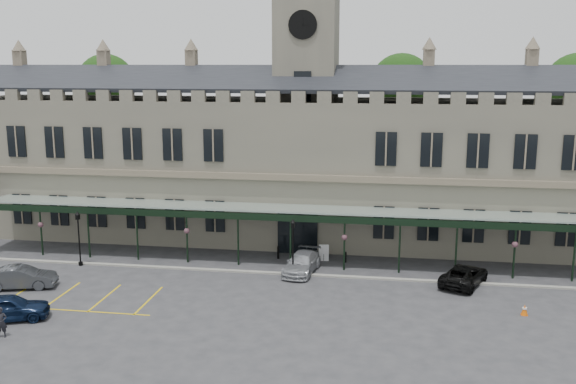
# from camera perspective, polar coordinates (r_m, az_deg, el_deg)

# --- Properties ---
(ground) EXTENTS (140.00, 140.00, 0.00)m
(ground) POSITION_cam_1_polar(r_m,az_deg,el_deg) (41.68, -1.31, -9.74)
(ground) COLOR #303033
(station_building) EXTENTS (60.00, 10.36, 17.30)m
(station_building) POSITION_cam_1_polar(r_m,az_deg,el_deg) (55.28, 1.61, 2.47)
(station_building) COLOR #5E5A4E
(station_building) RESTS_ON ground
(clock_tower) EXTENTS (5.60, 5.60, 24.80)m
(clock_tower) POSITION_cam_1_polar(r_m,az_deg,el_deg) (54.73, 1.66, 9.37)
(clock_tower) COLOR #5E5A4E
(clock_tower) RESTS_ON ground
(canopy) EXTENTS (50.00, 4.10, 4.30)m
(canopy) POSITION_cam_1_polar(r_m,az_deg,el_deg) (47.93, 0.27, -3.88)
(canopy) COLOR #8C9E93
(canopy) RESTS_ON ground
(kerb) EXTENTS (60.00, 0.40, 0.12)m
(kerb) POSITION_cam_1_polar(r_m,az_deg,el_deg) (46.76, -0.10, -7.27)
(kerb) COLOR gray
(kerb) RESTS_ON ground
(parking_markings) EXTENTS (16.00, 6.00, 0.01)m
(parking_markings) POSITION_cam_1_polar(r_m,az_deg,el_deg) (44.91, -19.76, -8.85)
(parking_markings) COLOR gold
(parking_markings) RESTS_ON ground
(tree_behind_left) EXTENTS (6.00, 6.00, 16.00)m
(tree_behind_left) POSITION_cam_1_polar(r_m,az_deg,el_deg) (69.63, -15.83, 9.13)
(tree_behind_left) COLOR #332314
(tree_behind_left) RESTS_ON ground
(tree_behind_mid) EXTENTS (6.00, 6.00, 16.00)m
(tree_behind_mid) POSITION_cam_1_polar(r_m,az_deg,el_deg) (63.30, 10.02, 9.20)
(tree_behind_mid) COLOR #332314
(tree_behind_mid) RESTS_ON ground
(lamp_post_left) EXTENTS (0.40, 0.40, 4.21)m
(lamp_post_left) POSITION_cam_1_polar(r_m,az_deg,el_deg) (50.63, -18.11, -3.52)
(lamp_post_left) COLOR black
(lamp_post_left) RESTS_ON ground
(lamp_post_mid) EXTENTS (0.40, 0.40, 4.27)m
(lamp_post_mid) POSITION_cam_1_polar(r_m,az_deg,el_deg) (45.54, 0.44, -4.53)
(lamp_post_mid) COLOR black
(lamp_post_mid) RESTS_ON ground
(traffic_cone) EXTENTS (0.42, 0.42, 0.67)m
(traffic_cone) POSITION_cam_1_polar(r_m,az_deg,el_deg) (42.04, 20.28, -9.80)
(traffic_cone) COLOR #E45B07
(traffic_cone) RESTS_ON ground
(sign_board) EXTENTS (0.76, 0.16, 1.31)m
(sign_board) POSITION_cam_1_polar(r_m,az_deg,el_deg) (49.75, 3.20, -5.44)
(sign_board) COLOR black
(sign_board) RESTS_ON ground
(bollard_left) EXTENTS (0.17, 0.17, 0.98)m
(bollard_left) POSITION_cam_1_polar(r_m,az_deg,el_deg) (50.32, -0.88, -5.40)
(bollard_left) COLOR black
(bollard_left) RESTS_ON ground
(bollard_right) EXTENTS (0.15, 0.15, 0.85)m
(bollard_right) POSITION_cam_1_polar(r_m,az_deg,el_deg) (49.56, 5.14, -5.79)
(bollard_right) COLOR black
(bollard_right) RESTS_ON ground
(car_left_a) EXTENTS (4.99, 3.38, 1.58)m
(car_left_a) POSITION_cam_1_polar(r_m,az_deg,el_deg) (42.03, -23.59, -9.39)
(car_left_a) COLOR black
(car_left_a) RESTS_ON ground
(car_left_b) EXTENTS (4.86, 2.79, 1.52)m
(car_left_b) POSITION_cam_1_polar(r_m,az_deg,el_deg) (47.43, -22.64, -7.02)
(car_left_b) COLOR #35373C
(car_left_b) RESTS_ON ground
(car_taxi) EXTENTS (2.65, 5.14, 1.43)m
(car_taxi) POSITION_cam_1_polar(r_m,az_deg,el_deg) (47.01, 1.24, -6.34)
(car_taxi) COLOR #A0A2A8
(car_taxi) RESTS_ON ground
(car_van) EXTENTS (4.08, 5.45, 1.37)m
(car_van) POSITION_cam_1_polar(r_m,az_deg,el_deg) (46.14, 15.38, -7.14)
(car_van) COLOR black
(car_van) RESTS_ON ground
(person_a) EXTENTS (0.74, 0.61, 1.74)m
(person_a) POSITION_cam_1_polar(r_m,az_deg,el_deg) (39.69, -24.14, -10.53)
(person_a) COLOR black
(person_a) RESTS_ON ground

